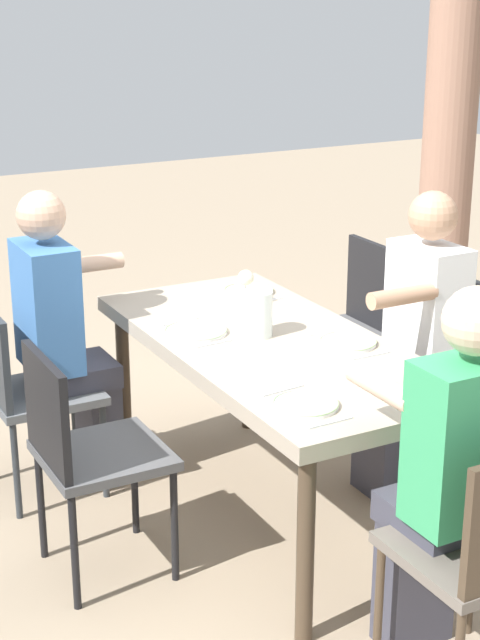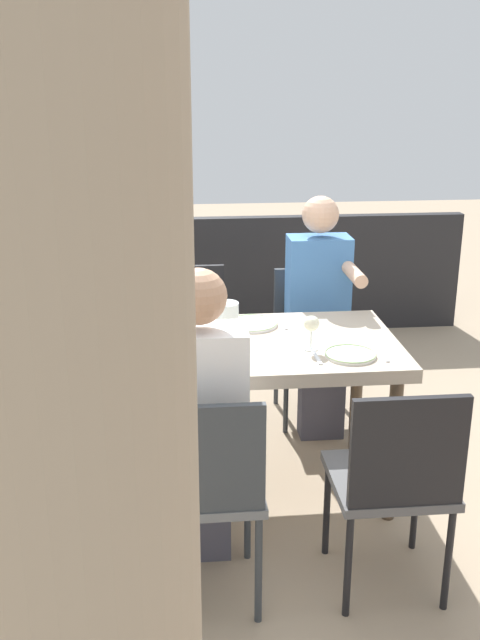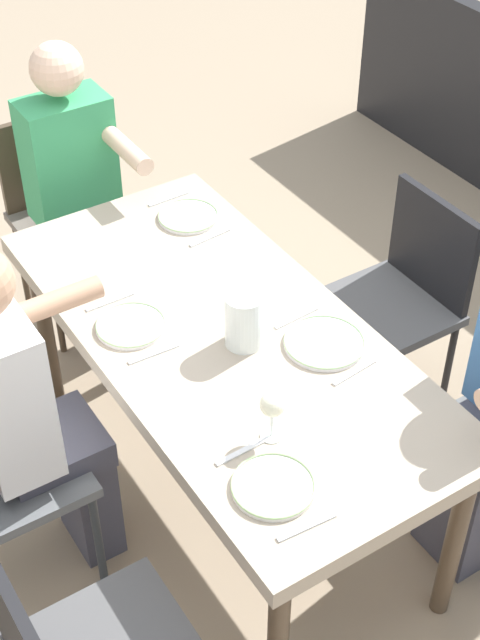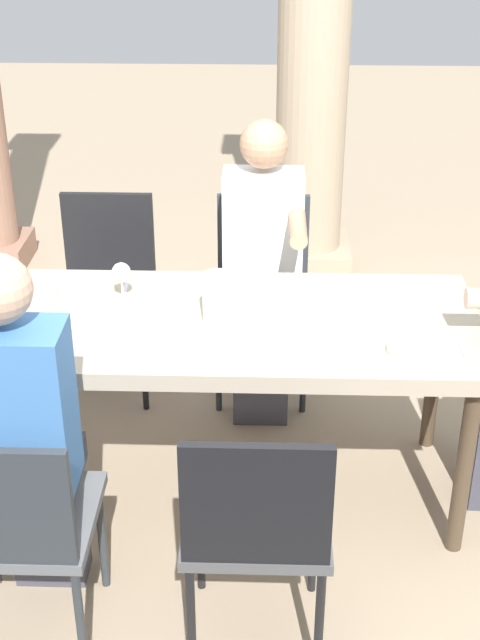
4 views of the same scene
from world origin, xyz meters
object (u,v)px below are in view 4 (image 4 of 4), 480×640
object	(u,v)px
plate_0	(87,287)
plate_1	(174,346)
water_pitcher	(219,301)
chair_mid_north	(262,280)
wine_glass_0	(121,273)
chair_west_south	(16,522)
plate_3	(420,350)
chair_west_north	(107,280)
chair_mid_south	(256,521)
plate_2	(288,289)
dining_table	(241,336)
diner_man_white	(22,432)
stone_column_centre	(314,42)
diner_guest_third	(263,263)

from	to	relation	value
plate_0	plate_1	size ratio (longest dim) A/B	0.89
plate_1	water_pitcher	distance (m)	0.26
chair_mid_north	wine_glass_0	xyz separation A→B (m)	(-0.52, -0.70, 0.35)
chair_west_south	plate_3	world-z (taller)	chair_west_south
chair_west_north	chair_mid_south	xyz separation A→B (m)	(0.71, -1.64, 0.00)
plate_1	plate_2	world-z (taller)	same
plate_0	plate_3	bearing A→B (deg)	-20.23
chair_mid_south	plate_2	world-z (taller)	chair_mid_south
plate_0	water_pitcher	bearing A→B (deg)	-25.17
plate_3	dining_table	bearing A→B (deg)	159.87
chair_west_south	plate_3	xyz separation A→B (m)	(1.25, 0.60, 0.27)
chair_west_north	diner_man_white	bearing A→B (deg)	-90.12
diner_man_white	plate_0	xyz separation A→B (m)	(0.04, 0.86, 0.07)
dining_table	plate_3	distance (m)	0.66
chair_mid_south	diner_man_white	size ratio (longest dim) A/B	0.67
stone_column_centre	water_pitcher	world-z (taller)	stone_column_centre
chair_mid_north	stone_column_centre	world-z (taller)	stone_column_centre
chair_mid_south	plate_0	size ratio (longest dim) A/B	3.92
plate_0	plate_1	bearing A→B (deg)	-49.60
stone_column_centre	water_pitcher	xyz separation A→B (m)	(-0.41, -2.17, -0.50)
diner_man_white	wine_glass_0	bearing A→B (deg)	75.52
dining_table	chair_west_south	distance (m)	1.06
dining_table	stone_column_centre	world-z (taller)	stone_column_centre
chair_mid_north	water_pitcher	world-z (taller)	water_pitcher
chair_west_north	plate_3	bearing A→B (deg)	-39.92
chair_west_north	diner_man_white	xyz separation A→B (m)	(-0.00, -1.46, 0.18)
plate_2	water_pitcher	bearing A→B (deg)	-133.95
plate_0	wine_glass_0	xyz separation A→B (m)	(0.16, -0.10, 0.11)
plate_2	diner_guest_third	bearing A→B (deg)	104.06
chair_west_south	water_pitcher	distance (m)	1.03
chair_mid_south	chair_west_north	bearing A→B (deg)	113.46
chair_west_north	diner_guest_third	distance (m)	0.76
chair_mid_north	diner_guest_third	world-z (taller)	diner_guest_third
chair_mid_north	plate_0	bearing A→B (deg)	-138.48
plate_3	water_pitcher	size ratio (longest dim) A/B	1.22
stone_column_centre	chair_west_south	bearing A→B (deg)	-108.14
diner_guest_third	water_pitcher	world-z (taller)	diner_guest_third
dining_table	plate_0	distance (m)	0.65
wine_glass_0	water_pitcher	size ratio (longest dim) A/B	0.86
chair_mid_north	diner_guest_third	distance (m)	0.25
chair_west_south	diner_guest_third	distance (m)	1.64
wine_glass_0	plate_1	xyz separation A→B (m)	(0.23, -0.35, -0.11)
chair_west_north	plate_0	bearing A→B (deg)	-86.39
stone_column_centre	chair_west_north	bearing A→B (deg)	-126.31
chair_mid_north	plate_3	distance (m)	1.20
plate_3	plate_0	bearing A→B (deg)	159.77
chair_west_north	diner_guest_third	bearing A→B (deg)	-14.46
chair_west_south	plate_3	size ratio (longest dim) A/B	3.81
diner_man_white	plate_2	xyz separation A→B (m)	(0.82, 0.88, 0.07)
dining_table	plate_2	bearing A→B (deg)	53.52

